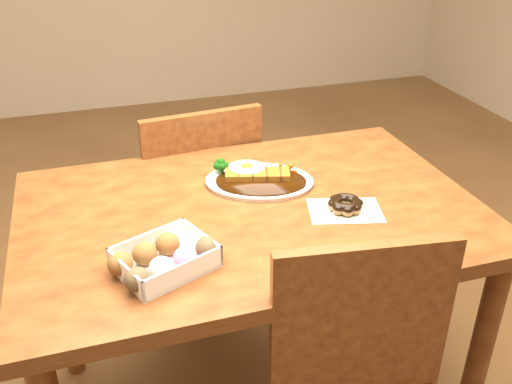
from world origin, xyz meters
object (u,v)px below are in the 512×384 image
object	(u,v)px
pon_de_ring	(345,205)
katsu_curry_plate	(257,178)
table	(251,239)
chair_far	(196,203)
donut_box	(164,258)

from	to	relation	value
pon_de_ring	katsu_curry_plate	bearing A→B (deg)	128.20
table	katsu_curry_plate	size ratio (longest dim) A/B	3.38
table	chair_far	xyz separation A→B (m)	(-0.05, 0.54, -0.17)
donut_box	pon_de_ring	distance (m)	0.50
table	katsu_curry_plate	distance (m)	0.18
chair_far	pon_de_ring	world-z (taller)	chair_far
katsu_curry_plate	pon_de_ring	bearing A→B (deg)	-51.80
katsu_curry_plate	pon_de_ring	world-z (taller)	katsu_curry_plate
table	pon_de_ring	bearing A→B (deg)	-21.95
katsu_curry_plate	donut_box	distance (m)	0.46
pon_de_ring	chair_far	bearing A→B (deg)	113.74
katsu_curry_plate	chair_far	bearing A→B (deg)	104.38
chair_far	pon_de_ring	xyz separation A→B (m)	(0.28, -0.63, 0.29)
table	chair_far	bearing A→B (deg)	95.05
table	chair_far	size ratio (longest dim) A/B	1.38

